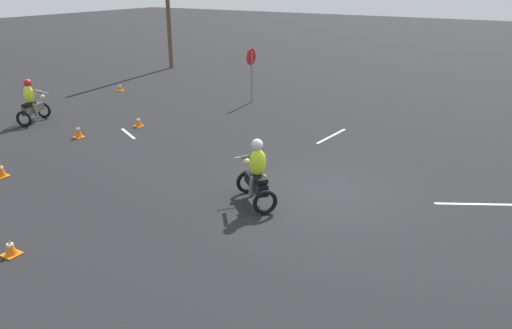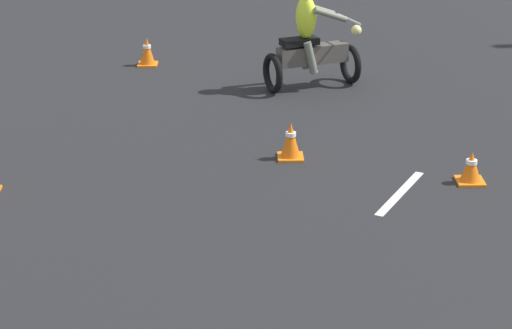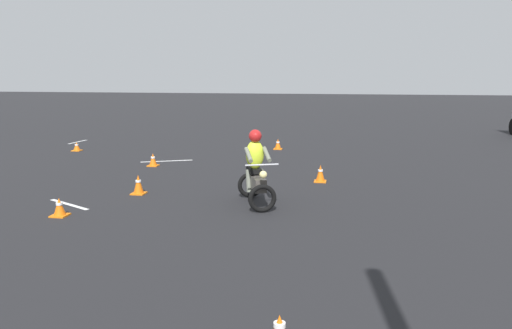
% 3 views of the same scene
% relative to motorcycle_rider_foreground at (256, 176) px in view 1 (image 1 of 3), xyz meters
% --- Properties ---
extents(ground_plane, '(120.00, 120.00, 0.00)m').
position_rel_motorcycle_rider_foreground_xyz_m(ground_plane, '(1.39, -1.12, -0.73)').
color(ground_plane, black).
extents(motorcycle_rider_foreground, '(1.36, 1.46, 1.66)m').
position_rel_motorcycle_rider_foreground_xyz_m(motorcycle_rider_foreground, '(0.00, 0.00, 0.00)').
color(motorcycle_rider_foreground, black).
rests_on(motorcycle_rider_foreground, ground).
extents(motorcycle_rider_background, '(1.54, 1.10, 1.66)m').
position_rel_motorcycle_rider_foreground_xyz_m(motorcycle_rider_background, '(1.80, 10.89, 0.00)').
color(motorcycle_rider_background, black).
rests_on(motorcycle_rider_background, ground).
extents(stop_sign, '(0.70, 0.08, 2.30)m').
position_rel_motorcycle_rider_foreground_xyz_m(stop_sign, '(8.88, 5.62, 0.91)').
color(stop_sign, slate).
rests_on(stop_sign, ground).
extents(traffic_cone_near_left, '(0.32, 0.32, 0.47)m').
position_rel_motorcycle_rider_foreground_xyz_m(traffic_cone_near_left, '(1.38, 7.95, -0.50)').
color(traffic_cone_near_left, orange).
rests_on(traffic_cone_near_left, ground).
extents(traffic_cone_near_right, '(0.32, 0.32, 0.40)m').
position_rel_motorcycle_rider_foreground_xyz_m(traffic_cone_near_right, '(-2.15, 6.90, -0.53)').
color(traffic_cone_near_right, orange).
rests_on(traffic_cone_near_right, ground).
extents(traffic_cone_mid_center, '(0.32, 0.32, 0.34)m').
position_rel_motorcycle_rider_foreground_xyz_m(traffic_cone_mid_center, '(-4.56, 2.91, -0.56)').
color(traffic_cone_mid_center, orange).
rests_on(traffic_cone_mid_center, ground).
extents(traffic_cone_mid_left, '(0.32, 0.32, 0.38)m').
position_rel_motorcycle_rider_foreground_xyz_m(traffic_cone_mid_left, '(3.45, 7.14, -0.54)').
color(traffic_cone_mid_left, orange).
rests_on(traffic_cone_mid_left, ground).
extents(traffic_cone_far_left, '(0.32, 0.32, 0.35)m').
position_rel_motorcycle_rider_foreground_xyz_m(traffic_cone_far_left, '(7.50, 12.20, -0.56)').
color(traffic_cone_far_left, orange).
rests_on(traffic_cone_far_left, ground).
extents(lane_stripe_e, '(2.04, 0.26, 0.01)m').
position_rel_motorcycle_rider_foreground_xyz_m(lane_stripe_e, '(6.02, 0.60, -0.72)').
color(lane_stripe_e, silver).
rests_on(lane_stripe_e, ground).
extents(lane_stripe_ne, '(0.74, 1.29, 0.01)m').
position_rel_motorcycle_rider_foreground_xyz_m(lane_stripe_ne, '(2.59, 6.83, -0.72)').
color(lane_stripe_ne, silver).
rests_on(lane_stripe_ne, ground).
extents(lane_stripe_se, '(1.00, 1.71, 0.01)m').
position_rel_motorcycle_rider_foreground_xyz_m(lane_stripe_se, '(2.70, -4.54, -0.72)').
color(lane_stripe_se, silver).
rests_on(lane_stripe_se, ground).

